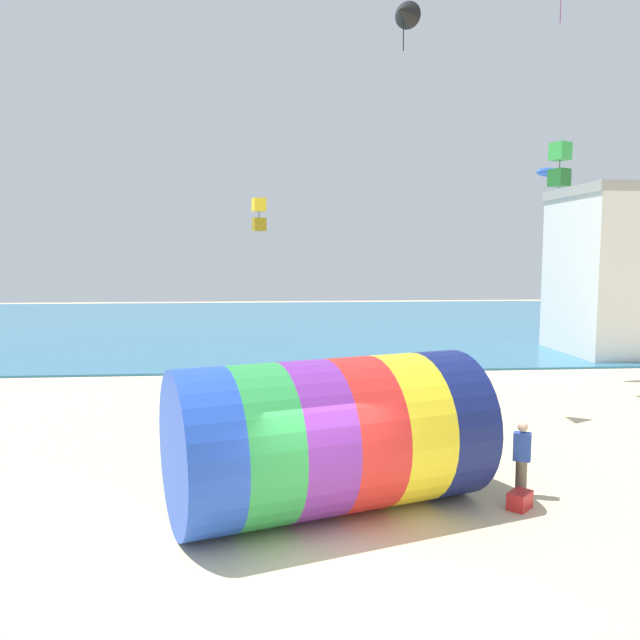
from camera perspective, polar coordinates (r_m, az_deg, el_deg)
ground_plane at (r=11.12m, az=1.87°, el=-21.79°), size 120.00×120.00×0.00m
sea at (r=47.17m, az=-3.32°, el=-0.27°), size 120.00×40.00×0.10m
giant_inflatable_tube at (r=12.76m, az=0.86°, el=-10.54°), size 6.87×4.87×3.11m
kite_handler at (r=14.29m, az=17.96°, el=-11.99°), size 0.42×0.36×1.66m
kite_yellow_box at (r=23.99m, az=-5.60°, el=9.57°), size 0.57×0.57×1.31m
kite_black_delta at (r=21.02m, az=7.67°, el=26.11°), size 1.17×1.20×1.58m
kite_blue_parafoil at (r=27.38m, az=20.25°, el=12.55°), size 1.21×0.66×0.65m
kite_green_box at (r=24.48m, az=21.07°, el=13.12°), size 0.77×0.77×1.65m
cooler_box at (r=13.90m, az=17.81°, el=-15.41°), size 0.62×0.62×0.36m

